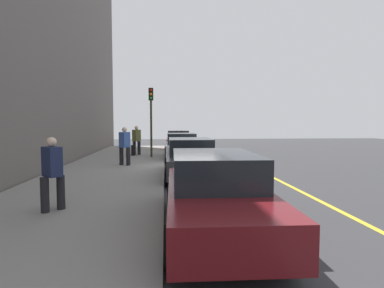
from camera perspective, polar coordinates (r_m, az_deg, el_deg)
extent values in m
plane|color=#333335|center=(13.41, -0.79, -5.19)|extent=(56.00, 56.00, 0.00)
cube|color=gray|center=(13.56, -14.89, -4.90)|extent=(28.00, 4.60, 0.15)
cube|color=gold|center=(14.01, 12.43, -4.88)|extent=(28.00, 0.14, 0.01)
cube|color=white|center=(19.30, -4.17, -2.11)|extent=(4.97, 0.56, 0.22)
cylinder|color=black|center=(23.34, -0.38, -0.55)|extent=(0.64, 0.23, 0.64)
cylinder|color=black|center=(23.29, -4.50, -0.57)|extent=(0.64, 0.23, 0.64)
cylinder|color=black|center=(26.13, -0.78, -0.08)|extent=(0.64, 0.23, 0.64)
cylinder|color=black|center=(26.08, -4.47, -0.10)|extent=(0.64, 0.23, 0.64)
cube|color=maroon|center=(24.68, -2.54, 0.32)|extent=(4.54, 1.86, 0.64)
cube|color=black|center=(24.87, -2.56, 1.78)|extent=(2.37, 1.63, 0.60)
cylinder|color=black|center=(16.87, 1.15, -2.24)|extent=(0.64, 0.22, 0.64)
cylinder|color=black|center=(16.78, -4.57, -2.28)|extent=(0.64, 0.22, 0.64)
cylinder|color=black|center=(19.45, 0.31, -1.43)|extent=(0.64, 0.22, 0.64)
cylinder|color=black|center=(19.36, -4.64, -1.47)|extent=(0.64, 0.22, 0.64)
cube|color=#B7BABF|center=(18.07, -1.95, -0.97)|extent=(4.20, 1.81, 0.64)
cube|color=black|center=(18.24, -1.99, 1.03)|extent=(2.18, 1.61, 0.60)
cylinder|color=black|center=(10.69, 4.74, -5.78)|extent=(0.64, 0.23, 0.64)
cylinder|color=black|center=(10.56, -4.34, -5.91)|extent=(0.64, 0.23, 0.64)
cylinder|color=black|center=(13.33, 2.88, -3.86)|extent=(0.64, 0.23, 0.64)
cylinder|color=black|center=(13.22, -4.38, -3.93)|extent=(0.64, 0.23, 0.64)
cube|color=#383A3D|center=(11.88, -0.31, -3.48)|extent=(4.37, 1.83, 0.64)
cube|color=black|center=(12.04, -0.39, -0.42)|extent=(2.28, 1.62, 0.60)
cylinder|color=black|center=(5.02, 16.79, -17.14)|extent=(0.64, 0.23, 0.64)
cylinder|color=black|center=(4.74, -3.70, -18.30)|extent=(0.64, 0.23, 0.64)
cylinder|color=black|center=(7.73, 9.04, -9.55)|extent=(0.64, 0.23, 0.64)
cylinder|color=black|center=(7.55, -3.68, -9.84)|extent=(0.64, 0.23, 0.64)
cube|color=maroon|center=(6.11, 4.34, -10.50)|extent=(4.80, 1.91, 0.64)
cube|color=black|center=(6.22, 4.06, -4.42)|extent=(2.51, 1.66, 0.60)
cylinder|color=black|center=(19.86, -10.48, -0.67)|extent=(0.20, 0.20, 0.84)
cylinder|color=black|center=(19.59, -9.63, -0.71)|extent=(0.20, 0.20, 0.84)
cube|color=brown|center=(19.68, -10.08, 1.56)|extent=(0.57, 0.53, 0.71)
sphere|color=beige|center=(19.67, -10.10, 2.93)|extent=(0.23, 0.23, 0.23)
cylinder|color=black|center=(14.76, -11.54, -2.23)|extent=(0.19, 0.19, 0.83)
cylinder|color=black|center=(14.99, -12.75, -2.15)|extent=(0.19, 0.19, 0.83)
cube|color=#335193|center=(14.81, -12.19, 0.77)|extent=(0.56, 0.50, 0.71)
sphere|color=beige|center=(14.79, -12.22, 2.58)|extent=(0.23, 0.23, 0.23)
cylinder|color=black|center=(7.77, -22.80, -8.10)|extent=(0.18, 0.18, 0.77)
cylinder|color=black|center=(7.62, -25.26, -8.40)|extent=(0.18, 0.18, 0.77)
cube|color=#1E284C|center=(7.58, -24.17, -2.94)|extent=(0.51, 0.51, 0.66)
sphere|color=beige|center=(7.55, -24.26, 0.35)|extent=(0.21, 0.21, 0.21)
cylinder|color=#2D2D19|center=(18.11, -7.44, 2.76)|extent=(0.12, 0.12, 3.25)
cube|color=black|center=(18.19, -7.50, 9.00)|extent=(0.26, 0.26, 0.70)
sphere|color=red|center=(18.06, -7.53, 9.71)|extent=(0.14, 0.14, 0.14)
sphere|color=orange|center=(18.04, -7.52, 9.01)|extent=(0.14, 0.14, 0.14)
sphere|color=green|center=(18.02, -7.51, 8.31)|extent=(0.14, 0.14, 0.14)
cube|color=black|center=(19.26, -10.66, -1.13)|extent=(0.34, 0.22, 0.62)
cylinder|color=#4C4C4C|center=(19.22, -10.68, 0.32)|extent=(0.03, 0.03, 0.36)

